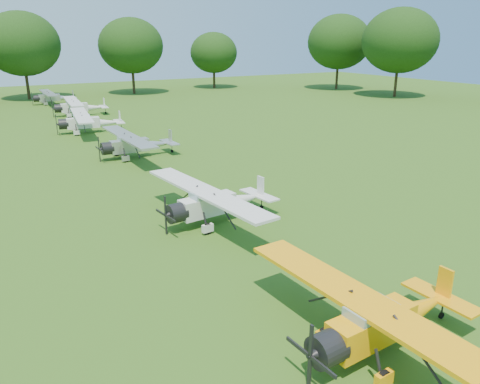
# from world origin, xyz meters

# --- Properties ---
(ground) EXTENTS (160.00, 160.00, 0.00)m
(ground) POSITION_xyz_m (0.00, 0.00, 0.00)
(ground) COLOR #255916
(ground) RESTS_ON ground
(tree_belt) EXTENTS (137.36, 130.27, 14.52)m
(tree_belt) POSITION_xyz_m (3.57, 0.16, 8.03)
(tree_belt) COLOR black
(tree_belt) RESTS_ON ground
(aircraft_2) EXTENTS (6.28, 10.01, 1.97)m
(aircraft_2) POSITION_xyz_m (-0.02, -14.28, 1.15)
(aircraft_2) COLOR #F7A00A
(aircraft_2) RESTS_ON ground
(aircraft_3) EXTENTS (6.27, 9.97, 1.96)m
(aircraft_3) POSITION_xyz_m (0.32, -2.38, 1.14)
(aircraft_3) COLOR silver
(aircraft_3) RESTS_ON ground
(aircraft_4) EXTENTS (6.25, 9.94, 1.96)m
(aircraft_4) POSITION_xyz_m (0.95, 12.99, 1.15)
(aircraft_4) COLOR #BDBCC1
(aircraft_4) RESTS_ON ground
(aircraft_5) EXTENTS (6.53, 10.38, 2.04)m
(aircraft_5) POSITION_xyz_m (-0.05, 25.13, 1.19)
(aircraft_5) COLOR silver
(aircraft_5) RESTS_ON ground
(aircraft_6) EXTENTS (6.43, 10.25, 2.02)m
(aircraft_6) POSITION_xyz_m (1.30, 36.68, 1.18)
(aircraft_6) COLOR silver
(aircraft_6) RESTS_ON ground
(aircraft_7) EXTENTS (5.91, 9.38, 1.86)m
(aircraft_7) POSITION_xyz_m (0.20, 49.06, 1.09)
(aircraft_7) COLOR #BDBCC1
(aircraft_7) RESTS_ON ground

